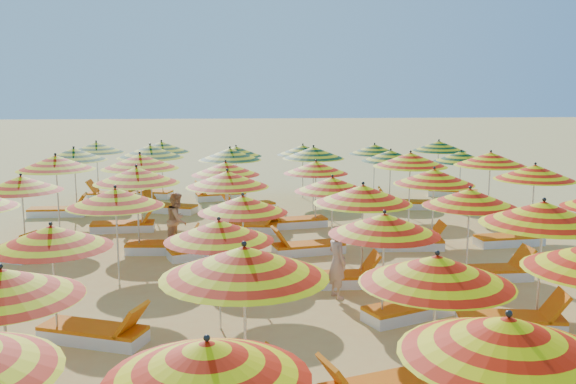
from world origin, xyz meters
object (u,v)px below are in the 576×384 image
at_px(lounger_18, 164,247).
at_px(lounger_24, 248,227).
at_px(umbrella_26, 227,179).
at_px(lounger_16, 491,272).
at_px(umbrella_28, 434,177).
at_px(umbrella_14, 219,231).
at_px(lounger_29, 404,204).
at_px(lounger_19, 207,251).
at_px(umbrella_32, 226,168).
at_px(umbrella_31, 140,161).
at_px(lounger_14, 219,277).
at_px(lounger_12, 513,321).
at_px(lounger_22, 511,239).
at_px(umbrella_9, 437,270).
at_px(umbrella_38, 230,154).
at_px(umbrella_27, 332,184).
at_px(umbrella_36, 74,154).
at_px(umbrella_46, 375,149).
at_px(umbrella_29, 535,172).
at_px(umbrella_30, 56,163).
at_px(umbrella_34, 410,160).
at_px(umbrella_43, 161,147).
at_px(umbrella_33, 316,167).
at_px(umbrella_8, 244,262).
at_px(lounger_11, 412,309).
at_px(umbrella_35, 491,159).
at_px(lounger_30, 112,195).
at_px(beachgoer_a, 337,262).
at_px(umbrella_24, 21,184).
at_px(umbrella_2, 207,360).
at_px(lounger_20, 307,247).
at_px(lounger_25, 295,222).
at_px(lounger_31, 147,193).
at_px(lounger_26, 59,211).
at_px(umbrella_21, 363,194).
at_px(umbrella_44, 236,151).
at_px(umbrella_47, 439,146).
at_px(lounger_10, 96,333).
at_px(beachgoer_b, 177,220).
at_px(umbrella_13, 51,237).
at_px(lounger_23, 125,226).
at_px(lounger_27, 168,208).
at_px(umbrella_45, 303,150).
at_px(lounger_17, 2,253).
at_px(umbrella_25, 137,175).
at_px(lounger_21, 410,243).
at_px(umbrella_39, 313,153).
at_px(umbrella_41, 461,157).
at_px(umbrella_19, 115,197).
at_px(umbrella_16, 543,213).
at_px(umbrella_37, 150,151).
at_px(umbrella_22, 470,198).
at_px(umbrella_20, 243,204).

relative_size(lounger_18, lounger_24, 0.99).
bearing_deg(umbrella_26, lounger_16, -23.34).
bearing_deg(umbrella_28, umbrella_14, -136.77).
height_order(umbrella_26, lounger_29, umbrella_26).
bearing_deg(lounger_19, lounger_24, 48.25).
height_order(umbrella_32, lounger_24, umbrella_32).
relative_size(umbrella_31, lounger_14, 1.40).
bearing_deg(lounger_12, lounger_22, 76.45).
bearing_deg(umbrella_31, umbrella_9, -63.17).
bearing_deg(umbrella_38, umbrella_27, -64.57).
xyz_separation_m(umbrella_38, lounger_14, (-0.15, -7.44, -1.69)).
xyz_separation_m(umbrella_26, umbrella_36, (-4.78, 5.11, 0.06)).
bearing_deg(umbrella_9, umbrella_46, 80.88).
xyz_separation_m(umbrella_14, umbrella_29, (7.67, 5.03, 0.18)).
bearing_deg(umbrella_46, umbrella_30, -152.75).
bearing_deg(umbrella_34, umbrella_43, 145.24).
bearing_deg(umbrella_28, umbrella_33, 131.77).
height_order(umbrella_8, lounger_11, umbrella_8).
xyz_separation_m(umbrella_35, lounger_30, (-11.64, 4.93, -1.75)).
height_order(umbrella_38, beachgoer_a, umbrella_38).
bearing_deg(lounger_18, umbrella_24, -173.70).
distance_m(umbrella_2, lounger_20, 9.92).
bearing_deg(lounger_25, umbrella_31, -8.71).
xyz_separation_m(lounger_16, lounger_31, (-8.53, 10.35, 0.00)).
distance_m(umbrella_28, lounger_26, 11.46).
bearing_deg(umbrella_21, umbrella_44, 104.50).
bearing_deg(umbrella_47, lounger_10, -126.84).
height_order(umbrella_21, beachgoer_a, umbrella_21).
height_order(lounger_22, beachgoer_b, beachgoer_b).
xyz_separation_m(lounger_30, beachgoer_b, (2.94, -6.94, 0.54)).
xyz_separation_m(lounger_11, lounger_31, (-6.30, 12.38, 0.00)).
distance_m(umbrella_13, lounger_23, 7.91).
bearing_deg(beachgoer_b, umbrella_43, 22.06).
bearing_deg(umbrella_38, lounger_29, 1.50).
height_order(umbrella_30, lounger_27, umbrella_30).
bearing_deg(umbrella_26, lounger_14, -94.02).
bearing_deg(umbrella_45, lounger_17, -135.91).
distance_m(umbrella_25, lounger_21, 6.82).
relative_size(umbrella_31, umbrella_39, 1.19).
distance_m(umbrella_41, lounger_12, 10.64).
distance_m(umbrella_19, umbrella_25, 2.47).
bearing_deg(umbrella_31, lounger_11, -50.91).
relative_size(umbrella_14, umbrella_19, 0.92).
bearing_deg(umbrella_31, lounger_23, 168.78).
bearing_deg(umbrella_16, umbrella_47, 80.29).
bearing_deg(umbrella_37, umbrella_14, -76.23).
distance_m(umbrella_27, lounger_18, 4.31).
relative_size(umbrella_22, umbrella_29, 0.83).
bearing_deg(umbrella_20, lounger_21, 32.04).
height_order(lounger_11, lounger_12, same).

